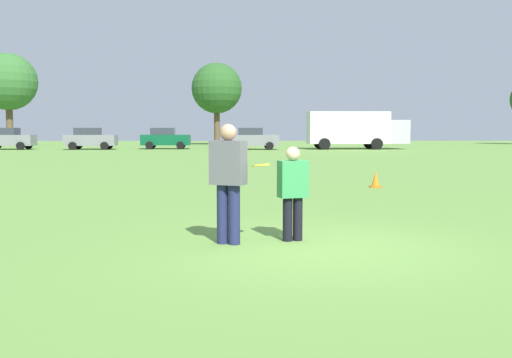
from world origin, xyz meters
name	(u,v)px	position (x,y,z in m)	size (l,w,h in m)	color
ground_plane	(313,247)	(0.00, 0.00, 0.00)	(154.44, 154.44, 0.00)	#608C3D
player_thrower	(228,177)	(-1.24, 0.30, 1.02)	(0.58, 0.47, 1.80)	#1E234C
player_defender	(293,189)	(-0.26, 0.52, 0.81)	(0.49, 0.36, 1.46)	black
frisbee	(261,165)	(-0.75, 0.34, 1.18)	(0.27, 0.27, 0.07)	yellow
traffic_cone	(376,180)	(2.96, 8.86, 0.23)	(0.32, 0.32, 0.48)	#D8590C
parked_car_near_left	(8,138)	(-20.61, 41.80, 0.92)	(4.24, 2.30, 1.82)	slate
parked_car_mid_left	(90,138)	(-13.69, 41.71, 0.92)	(4.24, 2.30, 1.82)	slate
parked_car_center	(165,138)	(-7.54, 42.84, 0.92)	(4.24, 2.30, 1.82)	#0C4C2D
parked_car_mid_right	(253,139)	(-0.01, 41.18, 0.92)	(4.24, 2.30, 1.82)	slate
box_truck	(355,129)	(8.78, 41.99, 1.75)	(8.56, 3.16, 3.18)	white
tree_center_elm	(8,82)	(-24.80, 53.22, 6.51)	(5.83, 5.83, 9.47)	brown
tree_east_birch	(217,89)	(-3.57, 55.73, 6.06)	(5.43, 5.43, 8.82)	brown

